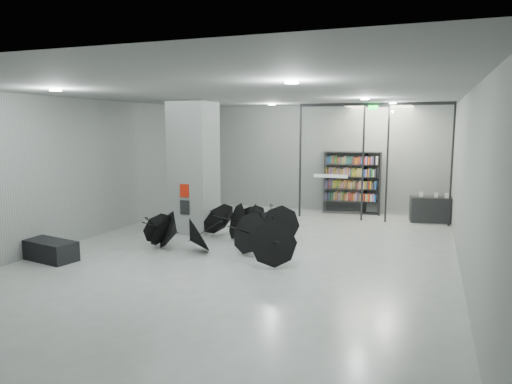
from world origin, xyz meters
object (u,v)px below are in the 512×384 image
(bench, at_px, (49,250))
(umbrella_cluster, at_px, (235,231))
(column, at_px, (194,167))
(bookshelf, at_px, (352,183))
(shop_counter, at_px, (432,210))

(bench, xyz_separation_m, umbrella_cluster, (3.60, 3.18, 0.07))
(column, bearing_deg, bookshelf, 49.60)
(column, height_order, bookshelf, column)
(bench, relative_size, umbrella_cluster, 0.27)
(column, xyz_separation_m, bench, (-1.88, -4.05, -1.76))
(shop_counter, relative_size, umbrella_cluster, 0.26)
(bookshelf, distance_m, umbrella_cluster, 6.13)
(column, xyz_separation_m, umbrella_cluster, (1.71, -0.86, -1.69))
(bookshelf, xyz_separation_m, umbrella_cluster, (-2.33, -5.61, -0.83))
(bookshelf, bearing_deg, column, -139.04)
(bench, distance_m, umbrella_cluster, 4.80)
(column, height_order, shop_counter, column)
(bench, distance_m, shop_counter, 11.92)
(umbrella_cluster, bearing_deg, column, 153.26)
(umbrella_cluster, bearing_deg, bookshelf, 67.45)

